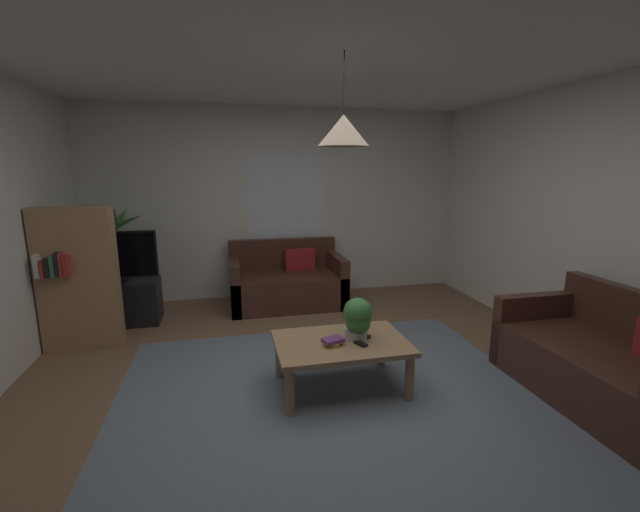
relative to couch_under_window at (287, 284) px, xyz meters
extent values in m
cube|color=brown|center=(0.00, -2.26, -0.28)|extent=(5.06, 5.50, 0.02)
cube|color=slate|center=(0.00, -2.46, -0.27)|extent=(3.29, 3.03, 0.01)
cube|color=silver|center=(0.00, 0.52, 1.00)|extent=(5.18, 0.06, 2.55)
cube|color=silver|center=(2.56, -2.26, 1.00)|extent=(0.06, 5.50, 2.55)
cube|color=white|center=(0.00, -2.26, 2.29)|extent=(5.06, 5.50, 0.02)
cube|color=white|center=(0.08, 0.49, 1.06)|extent=(1.07, 0.01, 1.19)
cube|color=#47281E|center=(0.00, -0.04, -0.06)|extent=(1.45, 0.86, 0.42)
cube|color=#47281E|center=(0.00, 0.33, 0.35)|extent=(1.45, 0.12, 0.40)
cube|color=#47281E|center=(-0.67, -0.04, 0.05)|extent=(0.12, 0.86, 0.64)
cube|color=#47281E|center=(0.66, -0.04, 0.05)|extent=(0.12, 0.86, 0.64)
cube|color=maroon|center=(0.20, 0.15, 0.29)|extent=(0.41, 0.15, 0.28)
cube|color=#47281E|center=(2.00, -2.83, -0.06)|extent=(0.86, 1.50, 0.42)
cube|color=#47281E|center=(2.00, -2.14, 0.05)|extent=(0.86, 0.12, 0.64)
cube|color=#A87F56|center=(0.11, -2.23, 0.11)|extent=(1.04, 0.70, 0.04)
cylinder|color=#A87F56|center=(-0.35, -2.52, -0.09)|extent=(0.07, 0.07, 0.37)
cylinder|color=#A87F56|center=(0.57, -2.52, -0.09)|extent=(0.07, 0.07, 0.37)
cylinder|color=#A87F56|center=(-0.35, -1.94, -0.09)|extent=(0.07, 0.07, 0.37)
cylinder|color=#A87F56|center=(0.57, -1.94, -0.09)|extent=(0.07, 0.07, 0.37)
cube|color=gold|center=(0.01, -2.30, 0.15)|extent=(0.14, 0.12, 0.03)
cube|color=#72387F|center=(0.02, -2.29, 0.18)|extent=(0.18, 0.15, 0.03)
cube|color=black|center=(0.29, -2.17, 0.14)|extent=(0.14, 0.15, 0.02)
cube|color=black|center=(0.23, -2.31, 0.14)|extent=(0.11, 0.17, 0.02)
cylinder|color=beige|center=(0.23, -2.21, 0.17)|extent=(0.18, 0.18, 0.08)
sphere|color=#3D7F3D|center=(0.24, -2.24, 0.29)|extent=(0.20, 0.20, 0.20)
sphere|color=#3D7F3D|center=(0.24, -2.23, 0.36)|extent=(0.23, 0.23, 0.23)
cube|color=black|center=(-1.98, -0.26, -0.02)|extent=(0.90, 0.44, 0.50)
cube|color=black|center=(-1.98, -0.28, 0.54)|extent=(0.93, 0.05, 0.52)
cube|color=black|center=(-1.98, -0.31, 0.54)|extent=(0.89, 0.00, 0.48)
cube|color=black|center=(-1.98, -0.28, 0.25)|extent=(0.24, 0.16, 0.04)
cylinder|color=#B77051|center=(-2.09, 0.18, -0.12)|extent=(0.32, 0.32, 0.30)
cylinder|color=brown|center=(-2.09, 0.18, 0.41)|extent=(0.05, 0.05, 0.76)
cone|color=#2D6B33|center=(-1.91, 0.18, 0.86)|extent=(0.41, 0.11, 0.23)
cone|color=#2D6B33|center=(-2.01, 0.35, 0.88)|extent=(0.23, 0.41, 0.32)
cone|color=#2D6B33|center=(-2.21, 0.35, 0.91)|extent=(0.31, 0.42, 0.38)
cone|color=#2D6B33|center=(-2.29, 0.18, 0.89)|extent=(0.44, 0.11, 0.29)
cone|color=#2D6B33|center=(-2.20, 0.00, 0.88)|extent=(0.27, 0.45, 0.34)
cone|color=#2D6B33|center=(-2.00, -0.02, 0.92)|extent=(0.26, 0.47, 0.39)
cube|color=#A87F56|center=(-2.16, -0.87, 0.43)|extent=(0.70, 0.22, 1.40)
cube|color=beige|center=(-2.44, -0.99, 0.60)|extent=(0.04, 0.16, 0.21)
cube|color=#B22D2D|center=(-2.40, -0.99, 0.58)|extent=(0.03, 0.16, 0.16)
cube|color=black|center=(-2.36, -0.99, 0.59)|extent=(0.04, 0.16, 0.18)
cube|color=#387247|center=(-2.31, -0.99, 0.59)|extent=(0.04, 0.16, 0.20)
cube|color=black|center=(-2.28, -0.99, 0.61)|extent=(0.03, 0.16, 0.23)
cube|color=#B22D2D|center=(-2.24, -0.99, 0.61)|extent=(0.03, 0.16, 0.22)
cube|color=#B22D2D|center=(-2.20, -0.99, 0.59)|extent=(0.04, 0.16, 0.20)
cylinder|color=black|center=(0.11, -2.23, 2.07)|extent=(0.01, 0.01, 0.42)
cone|color=tan|center=(0.11, -2.23, 1.74)|extent=(0.37, 0.37, 0.22)
camera|label=1|loc=(-0.75, -5.22, 1.48)|focal=23.43mm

